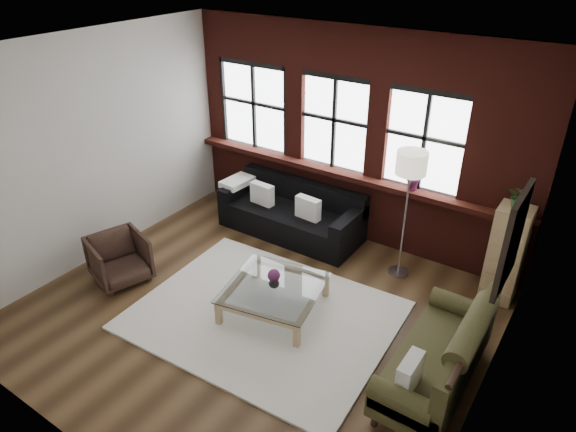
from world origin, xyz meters
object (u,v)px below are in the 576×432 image
Objects in this scene: armchair at (119,259)px; vase at (274,282)px; vintage_settee at (437,350)px; drawer_chest at (506,254)px; coffee_table at (274,299)px; floor_lamp at (406,211)px; dark_sofa at (291,210)px.

armchair reaches higher than vase.
vintage_settee is 1.40× the size of drawer_chest.
vase is (-2.11, 0.07, -0.05)m from vintage_settee.
armchair is 0.63× the size of coffee_table.
floor_lamp is at bearing 122.84° from vintage_settee.
drawer_chest is (3.20, 0.15, 0.25)m from dark_sofa.
vintage_settee is at bearing -31.15° from dark_sofa.
vase is 2.02m from floor_lamp.
dark_sofa is 1.71× the size of drawer_chest.
dark_sofa is at bearing 117.54° from vase.
vintage_settee is at bearing -64.39° from armchair.
vintage_settee is 2.55× the size of armchair.
vintage_settee is at bearing -57.16° from floor_lamp.
coffee_table is at bearing -140.24° from drawer_chest.
armchair is 0.55× the size of drawer_chest.
dark_sofa is 3.21m from drawer_chest.
dark_sofa is 1.98m from vase.
vase is at bearing 180.00° from coffee_table.
vintage_settee is 4.30m from armchair.
dark_sofa is at bearing 117.54° from coffee_table.
drawer_chest is at bearing 39.76° from coffee_table.
dark_sofa is at bearing 177.60° from floor_lamp.
armchair is (-1.25, -2.38, -0.08)m from dark_sofa.
vintage_settee is 13.02× the size of vase.
drawer_chest is at bearing -42.16° from armchair.
floor_lamp is (3.14, 2.30, 0.67)m from armchair.
vintage_settee is 2.14m from floor_lamp.
dark_sofa is at bearing -9.43° from armchair.
coffee_table is (-2.11, 0.07, -0.31)m from vintage_settee.
vintage_settee reaches higher than armchair.
armchair is at bearing -117.67° from dark_sofa.
coffee_table is (0.91, -1.75, -0.23)m from dark_sofa.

